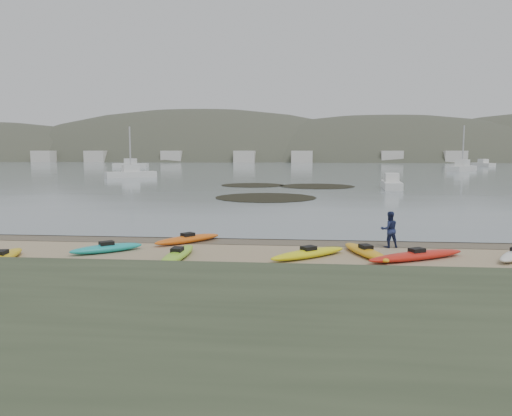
# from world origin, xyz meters

# --- Properties ---
(ground) EXTENTS (600.00, 600.00, 0.00)m
(ground) POSITION_xyz_m (0.00, 0.00, 0.00)
(ground) COLOR tan
(ground) RESTS_ON ground
(wet_sand) EXTENTS (60.00, 60.00, 0.00)m
(wet_sand) POSITION_xyz_m (0.00, -0.30, 0.00)
(wet_sand) COLOR brown
(wet_sand) RESTS_ON ground
(water) EXTENTS (1200.00, 1200.00, 0.00)m
(water) POSITION_xyz_m (0.00, 300.00, 0.01)
(water) COLOR slate
(water) RESTS_ON ground
(bluff) EXTENTS (60.00, 8.00, 2.00)m
(bluff) POSITION_xyz_m (0.00, -17.50, 1.00)
(bluff) COLOR #475138
(bluff) RESTS_ON ground
(kayaks) EXTENTS (21.50, 7.91, 0.34)m
(kayaks) POSITION_xyz_m (0.69, -3.65, 0.17)
(kayaks) COLOR #EAA213
(kayaks) RESTS_ON ground
(person_east) EXTENTS (0.87, 0.74, 1.57)m
(person_east) POSITION_xyz_m (5.92, -1.33, 0.79)
(person_east) COLOR navy
(person_east) RESTS_ON ground
(kelp_mats) EXTENTS (15.64, 23.50, 0.04)m
(kelp_mats) POSITION_xyz_m (-0.17, 29.64, 0.03)
(kelp_mats) COLOR black
(kelp_mats) RESTS_ON water
(moored_boats) EXTENTS (93.98, 85.95, 1.23)m
(moored_boats) POSITION_xyz_m (4.93, 77.86, 0.56)
(moored_boats) COLOR silver
(moored_boats) RESTS_ON ground
(far_hills) EXTENTS (550.00, 135.00, 80.00)m
(far_hills) POSITION_xyz_m (39.38, 193.97, -15.93)
(far_hills) COLOR #384235
(far_hills) RESTS_ON ground
(far_town) EXTENTS (199.00, 5.00, 4.00)m
(far_town) POSITION_xyz_m (6.00, 145.00, 2.00)
(far_town) COLOR beige
(far_town) RESTS_ON ground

